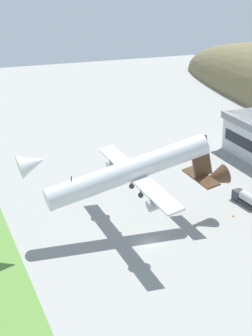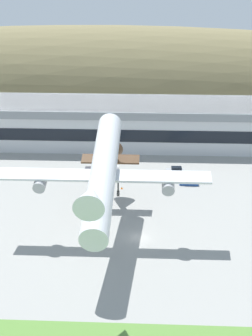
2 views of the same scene
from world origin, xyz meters
name	(u,v)px [view 2 (image 2 of 2)]	position (x,y,z in m)	size (l,w,h in m)	color
ground_plane	(138,238)	(0.00, 0.00, 0.00)	(412.68, 412.68, 0.00)	gray
hill_backdrop	(102,99)	(-15.90, 103.17, 0.00)	(320.87, 52.15, 52.47)	olive
terminal_building	(137,121)	(-1.99, 54.82, 6.65)	(94.34, 19.83, 11.74)	silver
cargo_airplane	(104,173)	(-6.32, -1.27, 13.79)	(38.90, 47.12, 14.62)	silver
service_car_0	(176,170)	(8.24, 33.59, 0.59)	(4.60, 2.04, 1.42)	#999EA3
service_car_2	(189,182)	(11.00, 26.18, 0.64)	(4.45, 2.05, 1.54)	#264C99
box_truck	(103,172)	(-9.31, 29.22, 1.50)	(8.40, 2.88, 3.19)	#333338
traffic_cone_0	(122,188)	(-4.43, 22.88, 0.28)	(0.52, 0.52, 0.58)	orange
traffic_cone_1	(90,213)	(-10.39, 9.65, 0.28)	(0.52, 0.52, 0.58)	orange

